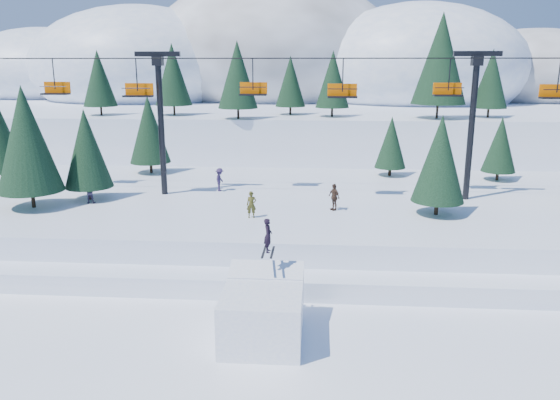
# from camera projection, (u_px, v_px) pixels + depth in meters

# --- Properties ---
(ground) EXTENTS (160.00, 160.00, 0.00)m
(ground) POSITION_uv_depth(u_px,v_px,m) (258.00, 352.00, 23.28)
(ground) COLOR white
(ground) RESTS_ON ground
(mid_shelf) EXTENTS (70.00, 22.00, 2.50)m
(mid_shelf) POSITION_uv_depth(u_px,v_px,m) (285.00, 212.00, 40.39)
(mid_shelf) COLOR white
(mid_shelf) RESTS_ON ground
(berm) EXTENTS (70.00, 6.00, 1.10)m
(berm) POSITION_uv_depth(u_px,v_px,m) (274.00, 271.00, 30.88)
(berm) COLOR white
(berm) RESTS_ON ground
(mountain_ridge) EXTENTS (119.00, 60.84, 26.46)m
(mountain_ridge) POSITION_uv_depth(u_px,v_px,m) (276.00, 77.00, 92.25)
(mountain_ridge) COLOR white
(mountain_ridge) RESTS_ON ground
(jump_kicker) EXTENTS (3.48, 4.74, 5.14)m
(jump_kicker) POSITION_uv_depth(u_px,v_px,m) (263.00, 311.00, 24.20)
(jump_kicker) COLOR white
(jump_kicker) RESTS_ON ground
(chairlift) EXTENTS (46.00, 3.21, 10.28)m
(chairlift) POSITION_uv_depth(u_px,v_px,m) (308.00, 102.00, 38.36)
(chairlift) COLOR black
(chairlift) RESTS_ON mid_shelf
(conifer_stand) EXTENTS (61.95, 16.23, 9.64)m
(conifer_stand) POSITION_uv_depth(u_px,v_px,m) (311.00, 136.00, 39.52)
(conifer_stand) COLOR black
(conifer_stand) RESTS_ON mid_shelf
(distant_skiers) EXTENTS (26.74, 10.34, 1.78)m
(distant_skiers) POSITION_uv_depth(u_px,v_px,m) (255.00, 188.00, 38.94)
(distant_skiers) COLOR #422D21
(distant_skiers) RESTS_ON mid_shelf
(banner_near) EXTENTS (2.85, 0.35, 0.90)m
(banner_near) POSITION_uv_depth(u_px,v_px,m) (357.00, 293.00, 27.87)
(banner_near) COLOR black
(banner_near) RESTS_ON ground
(banner_far) EXTENTS (2.78, 0.73, 0.90)m
(banner_far) POSITION_uv_depth(u_px,v_px,m) (431.00, 283.00, 29.18)
(banner_far) COLOR black
(banner_far) RESTS_ON ground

